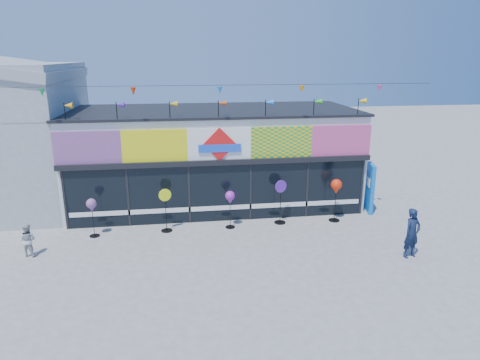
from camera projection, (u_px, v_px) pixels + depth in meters
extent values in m
plane|color=slate|center=(231.00, 260.00, 13.74)|extent=(80.00, 80.00, 0.00)
cube|color=white|center=(214.00, 157.00, 18.88)|extent=(12.00, 5.00, 4.00)
cube|color=black|center=(220.00, 193.00, 16.69)|extent=(11.60, 0.12, 2.30)
cube|color=black|center=(220.00, 162.00, 16.30)|extent=(12.00, 0.30, 0.20)
cube|color=white|center=(220.00, 208.00, 16.83)|extent=(11.40, 0.10, 0.18)
cube|color=black|center=(213.00, 110.00, 18.30)|extent=(12.20, 5.20, 0.10)
cube|color=black|center=(65.00, 200.00, 15.88)|extent=(0.08, 0.14, 2.30)
cube|color=black|center=(128.00, 197.00, 16.20)|extent=(0.08, 0.14, 2.30)
cube|color=black|center=(189.00, 194.00, 16.51)|extent=(0.08, 0.14, 2.30)
cube|color=black|center=(250.00, 192.00, 16.84)|extent=(0.08, 0.14, 2.30)
cube|color=black|center=(307.00, 189.00, 17.15)|extent=(0.08, 0.14, 2.30)
cube|color=black|center=(361.00, 187.00, 17.47)|extent=(0.08, 0.14, 2.30)
cube|color=red|center=(87.00, 148.00, 15.46)|extent=(2.40, 0.08, 1.20)
cube|color=yellow|center=(155.00, 146.00, 15.79)|extent=(2.40, 0.08, 1.20)
cube|color=white|center=(219.00, 144.00, 16.12)|extent=(2.40, 0.08, 1.20)
cube|color=yellow|center=(281.00, 142.00, 16.45)|extent=(2.40, 0.08, 1.20)
cube|color=#D34683|center=(341.00, 140.00, 16.78)|extent=(2.40, 0.08, 1.20)
cube|color=red|center=(220.00, 144.00, 16.06)|extent=(1.27, 0.06, 1.27)
cube|color=blue|center=(220.00, 148.00, 16.09)|extent=(1.60, 0.05, 0.30)
cube|color=purple|center=(114.00, 200.00, 16.21)|extent=(0.78, 0.03, 0.78)
cube|color=#DFAB0B|center=(150.00, 193.00, 16.33)|extent=(0.92, 0.03, 0.92)
cube|color=orange|center=(185.00, 186.00, 16.45)|extent=(0.78, 0.03, 0.78)
cube|color=#F250B9|center=(220.00, 198.00, 16.79)|extent=(0.92, 0.03, 0.92)
cube|color=#1BB468|center=(254.00, 187.00, 16.86)|extent=(0.78, 0.03, 0.78)
cube|color=blue|center=(287.00, 183.00, 17.01)|extent=(0.92, 0.03, 0.92)
cube|color=purple|center=(319.00, 193.00, 17.34)|extent=(0.78, 0.03, 0.78)
cylinder|color=black|center=(65.00, 113.00, 15.24)|extent=(0.03, 0.03, 0.70)
cone|color=#FAA115|center=(68.00, 106.00, 15.19)|extent=(0.30, 0.22, 0.22)
cylinder|color=black|center=(117.00, 112.00, 15.48)|extent=(0.03, 0.03, 0.70)
cone|color=#5923A6|center=(120.00, 105.00, 15.43)|extent=(0.30, 0.22, 0.22)
cylinder|color=black|center=(170.00, 111.00, 15.74)|extent=(0.03, 0.03, 0.70)
cone|color=gold|center=(173.00, 104.00, 15.69)|extent=(0.30, 0.22, 0.22)
cylinder|color=black|center=(218.00, 110.00, 15.99)|extent=(0.03, 0.03, 0.70)
cone|color=#C94512|center=(222.00, 103.00, 15.94)|extent=(0.30, 0.22, 0.22)
cylinder|color=black|center=(266.00, 109.00, 16.23)|extent=(0.03, 0.03, 0.70)
cone|color=#1A81E2|center=(269.00, 102.00, 16.18)|extent=(0.30, 0.22, 0.22)
cylinder|color=black|center=(314.00, 108.00, 16.49)|extent=(0.03, 0.03, 0.70)
cone|color=green|center=(318.00, 102.00, 16.44)|extent=(0.30, 0.22, 0.22)
cylinder|color=black|center=(358.00, 107.00, 16.74)|extent=(0.03, 0.03, 0.70)
cone|color=yellow|center=(362.00, 101.00, 16.69)|extent=(0.30, 0.22, 0.22)
cylinder|color=black|center=(220.00, 85.00, 15.10)|extent=(16.00, 0.01, 0.01)
cone|color=green|center=(42.00, 92.00, 14.33)|extent=(0.20, 0.20, 0.28)
cone|color=red|center=(133.00, 91.00, 14.74)|extent=(0.20, 0.20, 0.28)
cone|color=#1A86E2|center=(220.00, 90.00, 15.15)|extent=(0.20, 0.20, 0.28)
cone|color=#FF9C0D|center=(302.00, 89.00, 15.56)|extent=(0.20, 0.20, 0.28)
cone|color=#DD4999|center=(379.00, 89.00, 15.97)|extent=(0.20, 0.20, 0.28)
cube|color=blue|center=(370.00, 188.00, 17.76)|extent=(0.36, 1.03, 2.04)
cube|color=white|center=(369.00, 182.00, 17.68)|extent=(0.14, 0.46, 0.36)
cylinder|color=black|center=(95.00, 236.00, 15.52)|extent=(0.36, 0.36, 0.03)
cylinder|color=black|center=(93.00, 220.00, 15.35)|extent=(0.02, 0.02, 1.18)
sphere|color=purple|center=(91.00, 204.00, 15.17)|extent=(0.36, 0.36, 0.36)
cone|color=purple|center=(92.00, 210.00, 15.23)|extent=(0.18, 0.18, 0.16)
cylinder|color=black|center=(167.00, 231.00, 15.98)|extent=(0.42, 0.42, 0.03)
cylinder|color=black|center=(166.00, 213.00, 15.79)|extent=(0.03, 0.03, 1.36)
cylinder|color=#F5FF15|center=(165.00, 195.00, 15.59)|extent=(0.45, 0.18, 0.46)
cylinder|color=black|center=(230.00, 227.00, 16.31)|extent=(0.37, 0.37, 0.03)
cylinder|color=black|center=(230.00, 212.00, 16.14)|extent=(0.02, 0.02, 1.20)
sphere|color=purple|center=(230.00, 196.00, 15.96)|extent=(0.37, 0.37, 0.37)
cone|color=purple|center=(230.00, 202.00, 16.03)|extent=(0.18, 0.18, 0.17)
cylinder|color=black|center=(280.00, 222.00, 16.76)|extent=(0.44, 0.44, 0.03)
cylinder|color=black|center=(280.00, 205.00, 16.55)|extent=(0.03, 0.03, 1.44)
cylinder|color=#5E23A4|center=(281.00, 186.00, 16.34)|extent=(0.48, 0.20, 0.49)
cylinder|color=black|center=(334.00, 220.00, 16.98)|extent=(0.43, 0.43, 0.03)
cylinder|color=black|center=(335.00, 203.00, 16.78)|extent=(0.03, 0.03, 1.41)
sphere|color=red|center=(336.00, 185.00, 16.56)|extent=(0.43, 0.43, 0.43)
cone|color=red|center=(336.00, 191.00, 16.64)|extent=(0.22, 0.22, 0.20)
imported|color=#111C37|center=(412.00, 233.00, 13.72)|extent=(0.69, 0.56, 1.65)
imported|color=#BABABA|center=(28.00, 240.00, 13.87)|extent=(0.60, 0.43, 1.11)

